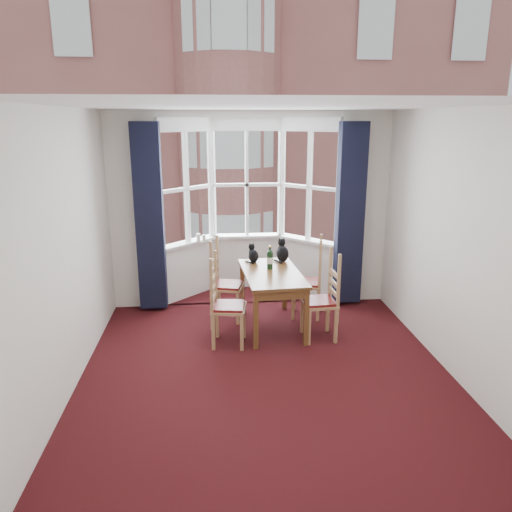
{
  "coord_description": "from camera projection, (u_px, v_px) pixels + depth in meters",
  "views": [
    {
      "loc": [
        -0.53,
        -4.84,
        2.69
      ],
      "look_at": [
        -0.02,
        1.05,
        1.05
      ],
      "focal_mm": 35.0,
      "sensor_mm": 36.0,
      "label": 1
    }
  ],
  "objects": [
    {
      "name": "curtain_right",
      "position": [
        350.0,
        215.0,
        7.16
      ],
      "size": [
        0.38,
        0.22,
        2.6
      ],
      "primitive_type": "cube",
      "color": "black",
      "rests_on": "floor"
    },
    {
      "name": "street",
      "position": [
        221.0,
        236.0,
        37.98
      ],
      "size": [
        80.0,
        80.0,
        0.0
      ],
      "primitive_type": "plane",
      "color": "#333335",
      "rests_on": "ground"
    },
    {
      "name": "ceiling",
      "position": [
        268.0,
        106.0,
        4.66
      ],
      "size": [
        4.5,
        4.5,
        0.0
      ],
      "primitive_type": "plane",
      "rotation": [
        3.14,
        0.0,
        0.0
      ],
      "color": "white",
      "rests_on": "floor"
    },
    {
      "name": "chair_left_far",
      "position": [
        221.0,
        286.0,
        6.82
      ],
      "size": [
        0.49,
        0.5,
        0.92
      ],
      "color": "#A47C4F",
      "rests_on": "floor"
    },
    {
      "name": "wall_left",
      "position": [
        64.0,
        255.0,
        4.87
      ],
      "size": [
        0.0,
        4.5,
        4.5
      ],
      "primitive_type": "plane",
      "rotation": [
        1.57,
        0.0,
        1.57
      ],
      "color": "silver",
      "rests_on": "floor"
    },
    {
      "name": "cat_left",
      "position": [
        253.0,
        255.0,
        6.89
      ],
      "size": [
        0.19,
        0.22,
        0.27
      ],
      "color": "black",
      "rests_on": "dining_table"
    },
    {
      "name": "chair_left_near",
      "position": [
        221.0,
        308.0,
        6.04
      ],
      "size": [
        0.45,
        0.47,
        0.92
      ],
      "color": "#A47C4F",
      "rests_on": "floor"
    },
    {
      "name": "wall_back_pier_right",
      "position": [
        362.0,
        209.0,
        7.34
      ],
      "size": [
        0.7,
        0.12,
        2.8
      ],
      "primitive_type": "cube",
      "color": "silver",
      "rests_on": "floor"
    },
    {
      "name": "tenement_building",
      "position": [
        226.0,
        149.0,
        18.44
      ],
      "size": [
        18.4,
        7.8,
        15.2
      ],
      "color": "#AC6259",
      "rests_on": "street"
    },
    {
      "name": "bay_window",
      "position": [
        248.0,
        205.0,
        7.68
      ],
      "size": [
        2.76,
        0.94,
        2.8
      ],
      "color": "white",
      "rests_on": "floor"
    },
    {
      "name": "chair_right_far",
      "position": [
        313.0,
        284.0,
        6.91
      ],
      "size": [
        0.48,
        0.5,
        0.92
      ],
      "color": "#A47C4F",
      "rests_on": "floor"
    },
    {
      "name": "wine_bottle",
      "position": [
        270.0,
        259.0,
        6.57
      ],
      "size": [
        0.08,
        0.08,
        0.31
      ],
      "color": "black",
      "rests_on": "dining_table"
    },
    {
      "name": "candle_short",
      "position": [
        204.0,
        238.0,
        7.63
      ],
      "size": [
        0.06,
        0.06,
        0.1
      ],
      "primitive_type": "cylinder",
      "color": "white",
      "rests_on": "bay_window"
    },
    {
      "name": "curtain_left",
      "position": [
        150.0,
        218.0,
        6.92
      ],
      "size": [
        0.38,
        0.22,
        2.6
      ],
      "primitive_type": "cube",
      "color": "black",
      "rests_on": "floor"
    },
    {
      "name": "wall_back_pier_left",
      "position": [
        134.0,
        212.0,
        7.06
      ],
      "size": [
        0.7,
        0.12,
        2.8
      ],
      "primitive_type": "cube",
      "color": "silver",
      "rests_on": "floor"
    },
    {
      "name": "floor",
      "position": [
        266.0,
        375.0,
        5.41
      ],
      "size": [
        4.5,
        4.5,
        0.0
      ],
      "primitive_type": "plane",
      "color": "black",
      "rests_on": "ground"
    },
    {
      "name": "cat_right",
      "position": [
        282.0,
        252.0,
        6.94
      ],
      "size": [
        0.18,
        0.25,
        0.33
      ],
      "color": "black",
      "rests_on": "dining_table"
    },
    {
      "name": "candle_tall",
      "position": [
        198.0,
        238.0,
        7.6
      ],
      "size": [
        0.06,
        0.06,
        0.12
      ],
      "primitive_type": "cylinder",
      "color": "white",
      "rests_on": "bay_window"
    },
    {
      "name": "chair_right_near",
      "position": [
        326.0,
        302.0,
        6.22
      ],
      "size": [
        0.43,
        0.44,
        0.92
      ],
      "color": "#A47C4F",
      "rests_on": "floor"
    },
    {
      "name": "dining_table",
      "position": [
        272.0,
        279.0,
        6.5
      ],
      "size": [
        0.81,
        1.39,
        0.76
      ],
      "color": "brown",
      "rests_on": "floor"
    },
    {
      "name": "wall_right",
      "position": [
        457.0,
        246.0,
        5.2
      ],
      "size": [
        0.0,
        4.5,
        4.5
      ],
      "primitive_type": "plane",
      "rotation": [
        1.57,
        0.0,
        -1.57
      ],
      "color": "silver",
      "rests_on": "floor"
    },
    {
      "name": "wall_near",
      "position": [
        309.0,
        349.0,
        2.88
      ],
      "size": [
        4.0,
        0.0,
        4.0
      ],
      "primitive_type": "plane",
      "rotation": [
        -1.57,
        0.0,
        0.0
      ],
      "color": "silver",
      "rests_on": "floor"
    }
  ]
}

